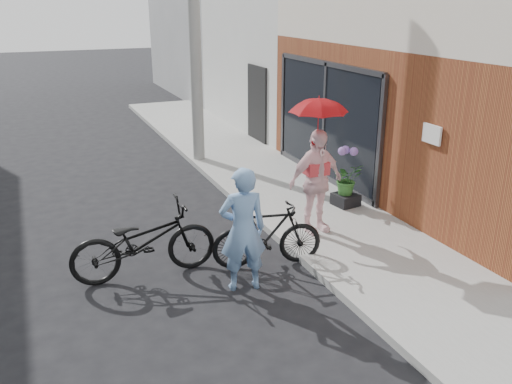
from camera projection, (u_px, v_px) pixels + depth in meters
ground at (253, 281)px, 7.80m from camera, size 80.00×80.00×0.00m
sidewalk at (313, 209)px, 10.29m from camera, size 2.20×24.00×0.12m
curb at (258, 219)px, 9.86m from camera, size 0.12×24.00×0.12m
plaster_building at (351, 10)px, 17.09m from camera, size 8.00×6.00×7.00m
east_building_far at (262, 7)px, 23.14m from camera, size 8.00×8.00×7.00m
utility_pole at (194, 15)px, 12.22m from camera, size 0.28×0.28×7.00m
officer at (243, 230)px, 7.33m from camera, size 0.71×0.52×1.77m
bike_left at (144, 241)px, 7.77m from camera, size 2.11×0.77×1.10m
bike_right at (267, 235)px, 8.09m from camera, size 1.73×0.79×1.00m
kimono_woman at (316, 182)px, 8.90m from camera, size 1.08×0.57×1.76m
parasol at (319, 105)px, 8.47m from camera, size 0.89×0.89×0.78m
planter at (346, 199)px, 10.30m from camera, size 0.48×0.48×0.22m
potted_plant at (347, 179)px, 10.16m from camera, size 0.54×0.47×0.60m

